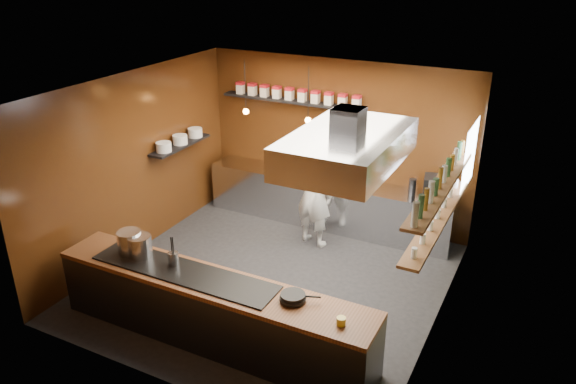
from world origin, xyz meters
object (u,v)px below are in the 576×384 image
Objects in this scene: extractor_hood at (347,148)px; stockpot_large at (130,242)px; stockpot_small at (140,246)px; chef at (314,193)px; espresso_machine at (436,188)px.

stockpot_large is (-2.62, -1.13, -1.41)m from extractor_hood.
stockpot_small is 3.19m from chef.
stockpot_small is 0.78× the size of espresso_machine.
chef reaches higher than stockpot_large.
extractor_hood is 2.69m from chef.
chef reaches higher than stockpot_small.
extractor_hood is at bearing 137.36° from chef.
stockpot_small is at bearing -154.99° from extractor_hood.
espresso_machine reaches higher than stockpot_large.
stockpot_large is 3.26m from chef.
espresso_machine is (3.25, 3.69, 0.00)m from stockpot_large.
extractor_hood is at bearing 23.38° from stockpot_large.
stockpot_small is 4.81m from espresso_machine.
stockpot_large is 0.81× the size of espresso_machine.
espresso_machine is at bearing 76.32° from extractor_hood.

